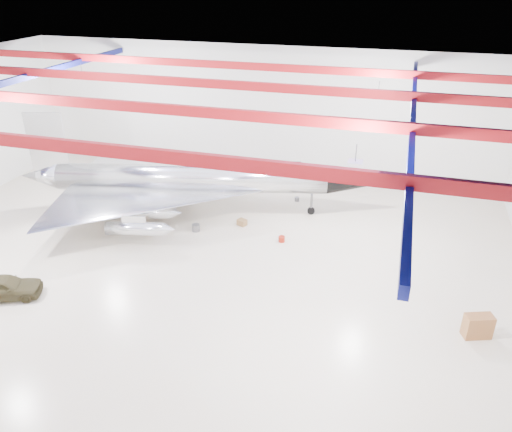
% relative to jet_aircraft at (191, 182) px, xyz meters
% --- Properties ---
extents(floor, '(40.00, 40.00, 0.00)m').
position_rel_jet_aircraft_xyz_m(floor, '(2.58, -6.55, -2.44)').
color(floor, beige).
rests_on(floor, ground).
extents(wall_back, '(40.00, 0.00, 40.00)m').
position_rel_jet_aircraft_xyz_m(wall_back, '(2.58, 8.45, 3.06)').
color(wall_back, silver).
rests_on(wall_back, floor).
extents(ceiling, '(40.00, 40.00, 0.00)m').
position_rel_jet_aircraft_xyz_m(ceiling, '(2.58, -6.55, 8.56)').
color(ceiling, '#0A0F38').
rests_on(ceiling, wall_back).
extents(ceiling_structure, '(39.50, 29.50, 1.08)m').
position_rel_jet_aircraft_xyz_m(ceiling_structure, '(2.58, -6.55, 7.89)').
color(ceiling_structure, maroon).
rests_on(ceiling_structure, ceiling).
extents(jet_aircraft, '(26.87, 18.86, 7.43)m').
position_rel_jet_aircraft_xyz_m(jet_aircraft, '(0.00, 0.00, 0.00)').
color(jet_aircraft, silver).
rests_on(jet_aircraft, floor).
extents(jeep, '(4.31, 3.12, 1.36)m').
position_rel_jet_aircraft_xyz_m(jeep, '(-5.75, -12.94, -1.76)').
color(jeep, '#36301B').
rests_on(jeep, floor).
extents(desk, '(1.51, 1.11, 1.24)m').
position_rel_jet_aircraft_xyz_m(desk, '(18.98, -9.00, -1.82)').
color(desk, brown).
rests_on(desk, floor).
extents(crate_ply, '(0.57, 0.50, 0.35)m').
position_rel_jet_aircraft_xyz_m(crate_ply, '(-1.69, -4.08, -2.27)').
color(crate_ply, olive).
rests_on(crate_ply, floor).
extents(engine_drum, '(0.70, 0.70, 0.49)m').
position_rel_jet_aircraft_xyz_m(engine_drum, '(1.37, -2.71, -2.19)').
color(engine_drum, '#59595B').
rests_on(engine_drum, floor).
extents(crate_small, '(0.42, 0.37, 0.25)m').
position_rel_jet_aircraft_xyz_m(crate_small, '(-6.29, 2.26, -2.31)').
color(crate_small, '#59595B').
rests_on(crate_small, floor).
extents(tool_chest, '(0.53, 0.53, 0.38)m').
position_rel_jet_aircraft_xyz_m(tool_chest, '(7.44, -2.48, -2.25)').
color(tool_chest, '#9C1E0F').
rests_on(tool_chest, floor).
extents(oil_barrel, '(0.76, 0.70, 0.43)m').
position_rel_jet_aircraft_xyz_m(oil_barrel, '(4.17, -0.97, -2.22)').
color(oil_barrel, olive).
rests_on(oil_barrel, floor).
extents(spares_box, '(0.46, 0.46, 0.32)m').
position_rel_jet_aircraft_xyz_m(spares_box, '(7.04, 4.11, -2.28)').
color(spares_box, '#59595B').
rests_on(spares_box, floor).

